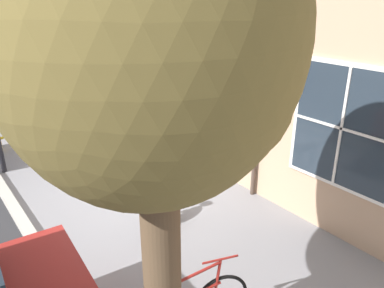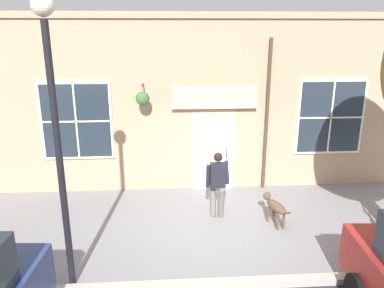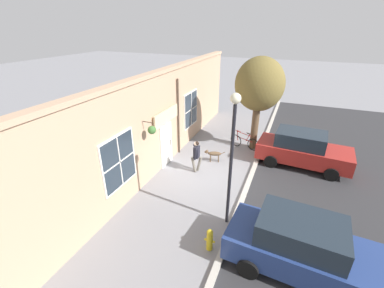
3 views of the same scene
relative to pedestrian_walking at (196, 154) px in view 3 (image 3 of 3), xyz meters
name	(u,v)px [view 3 (image 3 of 3)]	position (x,y,z in m)	size (l,w,h in m)	color
ground_plane	(206,174)	(0.52, -0.04, -0.93)	(90.00, 90.00, 0.00)	gray
curb_and_road	(346,203)	(6.37, -0.04, -0.91)	(10.10, 28.00, 0.12)	#B2ADA3
storefront_facade	(160,121)	(-1.82, -0.04, 1.38)	(0.95, 18.00, 4.61)	tan
pedestrian_walking	(196,154)	(0.00, 0.00, 0.00)	(0.52, 0.55, 1.58)	#6B665B
dog_on_leash	(213,154)	(0.44, 1.23, -0.50)	(1.05, 0.43, 0.65)	brown
street_tree_by_curb	(259,86)	(1.98, 3.68, 2.58)	(2.53, 2.28, 5.00)	brown
leaning_bicycle	(244,142)	(1.57, 3.41, -0.55)	(1.70, 0.47, 1.00)	black
parked_car_nearest_curb	(304,247)	(4.72, -3.94, -0.05)	(4.41, 2.17, 1.75)	navy
parked_car_mid_block	(302,149)	(4.55, 2.53, -0.05)	(4.41, 2.17, 1.75)	maroon
street_lamp	(232,144)	(2.27, -2.79, 2.13)	(0.32, 0.32, 4.67)	black
fire_hydrant	(210,239)	(2.10, -4.20, -0.54)	(0.34, 0.20, 0.77)	gold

